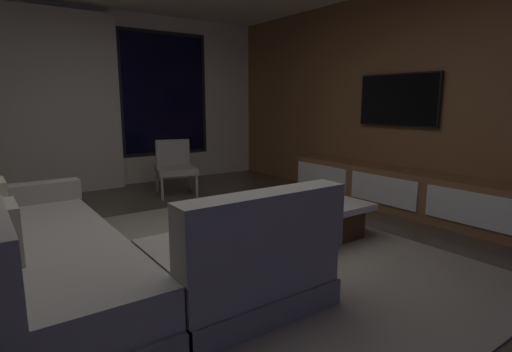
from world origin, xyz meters
TOP-DOWN VIEW (x-y plane):
  - floor at (0.00, 0.00)m, footprint 9.20×9.20m
  - back_wall_with_window at (-0.06, 3.62)m, footprint 6.60×0.30m
  - media_wall at (3.06, 0.00)m, footprint 0.12×7.80m
  - area_rug at (0.35, -0.10)m, footprint 3.20×3.80m
  - sectional_couch at (-0.82, -0.14)m, footprint 1.98×2.50m
  - coffee_table at (1.14, 0.10)m, footprint 1.16×1.16m
  - book_stack_on_coffee_table at (1.27, -0.03)m, footprint 0.27×0.16m
  - accent_chair_near_window at (0.96, 2.52)m, footprint 0.66×0.68m
  - media_console at (2.77, 0.05)m, footprint 0.46×3.10m
  - mounted_tv at (2.95, 0.25)m, footprint 0.05×1.11m

SIDE VIEW (x-z plane):
  - floor at x=0.00m, z-range 0.00..0.00m
  - area_rug at x=0.35m, z-range 0.00..0.01m
  - coffee_table at x=1.14m, z-range 0.01..0.37m
  - media_console at x=2.77m, z-range -0.01..0.51m
  - sectional_couch at x=-0.82m, z-range -0.12..0.70m
  - book_stack_on_coffee_table at x=1.27m, z-range 0.36..0.45m
  - accent_chair_near_window at x=0.96m, z-range 0.04..0.82m
  - back_wall_with_window at x=-0.06m, z-range -0.01..2.69m
  - media_wall at x=3.06m, z-range 0.00..2.70m
  - mounted_tv at x=2.95m, z-range 1.03..1.67m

